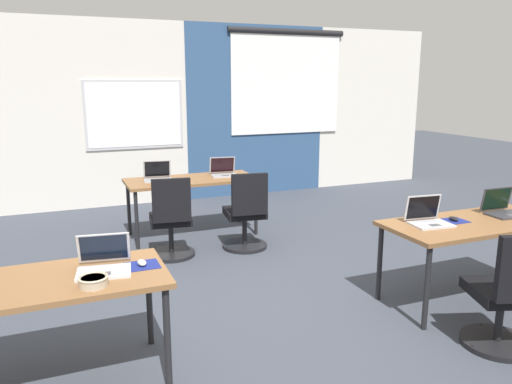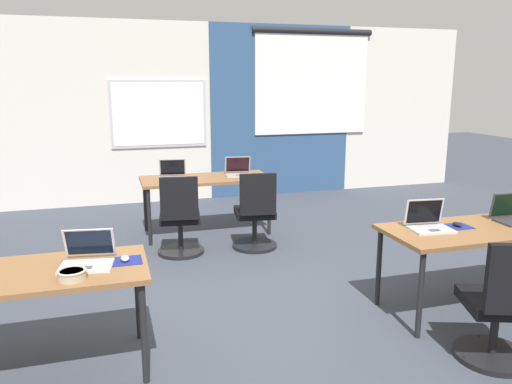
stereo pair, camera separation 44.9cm
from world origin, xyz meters
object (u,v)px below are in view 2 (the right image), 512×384
(chair_near_right_inner, at_px, (501,313))
(desk_near_right, at_px, (479,234))
(desk_near_left, at_px, (19,282))
(laptop_far_right, at_px, (239,171))
(mouse_near_right_inner, at_px, (457,224))
(desk_far_center, at_px, (206,182))
(laptop_near_left_inner, at_px, (87,258))
(chair_far_right, at_px, (256,218))
(laptop_near_right_inner, at_px, (429,223))
(laptop_far_left, at_px, (173,174))
(snack_bowl, at_px, (72,274))
(mouse_near_left_inner, at_px, (125,258))
(chair_far_left, at_px, (180,222))

(chair_near_right_inner, bearing_deg, desk_near_right, -100.10)
(desk_near_left, height_order, chair_near_right_inner, chair_near_right_inner)
(laptop_far_right, bearing_deg, desk_near_right, -57.72)
(mouse_near_right_inner, xyz_separation_m, laptop_far_right, (-1.15, 2.77, 0.03))
(desk_far_center, bearing_deg, laptop_near_left_inner, -115.62)
(desk_near_right, height_order, chair_far_right, chair_far_right)
(desk_near_left, xyz_separation_m, laptop_near_right_inner, (3.07, 0.08, 0.11))
(laptop_near_right_inner, distance_m, chair_near_right_inner, 0.93)
(chair_near_right_inner, relative_size, laptop_far_left, 2.50)
(desk_near_right, xyz_separation_m, chair_near_right_inner, (-0.43, -0.76, -0.28))
(mouse_near_right_inner, distance_m, snack_bowl, 3.01)
(desk_near_right, height_order, laptop_far_left, laptop_far_left)
(laptop_far_left, bearing_deg, desk_near_left, -106.98)
(desk_near_right, xyz_separation_m, snack_bowl, (-3.16, -0.21, 0.10))
(laptop_near_right_inner, relative_size, laptop_far_right, 0.97)
(desk_near_right, bearing_deg, laptop_far_left, 126.98)
(desk_near_left, relative_size, laptop_near_left_inner, 4.30)
(mouse_near_left_inner, relative_size, laptop_far_right, 0.28)
(desk_near_right, height_order, chair_near_right_inner, chair_near_right_inner)
(chair_near_right_inner, bearing_deg, laptop_far_right, -56.91)
(chair_near_right_inner, distance_m, laptop_far_left, 4.04)
(desk_far_center, relative_size, snack_bowl, 9.01)
(mouse_near_right_inner, distance_m, chair_near_right_inner, 0.95)
(laptop_near_left_inner, xyz_separation_m, laptop_far_right, (1.77, 2.81, 0.00))
(laptop_near_right_inner, height_order, chair_near_right_inner, laptop_near_right_inner)
(desk_near_right, xyz_separation_m, mouse_near_right_inner, (-0.16, 0.07, 0.08))
(laptop_near_left_inner, distance_m, chair_far_left, 2.25)
(laptop_near_right_inner, xyz_separation_m, laptop_far_right, (-0.88, 2.76, -0.00))
(laptop_near_right_inner, bearing_deg, chair_near_right_inner, -83.86)
(mouse_near_right_inner, relative_size, laptop_far_right, 0.28)
(desk_far_center, bearing_deg, desk_near_right, -57.99)
(desk_far_center, distance_m, mouse_near_right_inner, 3.16)
(desk_near_left, relative_size, snack_bowl, 9.01)
(chair_near_right_inner, height_order, chair_far_right, same)
(desk_far_center, height_order, mouse_near_right_inner, mouse_near_right_inner)
(mouse_near_left_inner, xyz_separation_m, chair_far_right, (1.51, 1.99, -0.36))
(mouse_near_right_inner, bearing_deg, desk_far_center, 120.18)
(laptop_far_right, relative_size, snack_bowl, 2.06)
(laptop_near_left_inner, distance_m, laptop_near_right_inner, 2.65)
(desk_near_right, xyz_separation_m, chair_far_left, (-2.19, 2.06, -0.28))
(laptop_near_left_inner, bearing_deg, chair_near_right_inner, -8.14)
(desk_near_right, distance_m, chair_far_right, 2.43)
(desk_near_left, distance_m, laptop_near_right_inner, 3.07)
(laptop_far_right, bearing_deg, laptop_near_right_inner, -64.87)
(desk_near_right, bearing_deg, laptop_far_right, 114.82)
(laptop_near_right_inner, bearing_deg, mouse_near_left_inner, -172.67)
(desk_near_left, height_order, laptop_far_right, laptop_far_right)
(laptop_near_left_inner, height_order, chair_far_right, laptop_near_left_inner)
(chair_far_right, bearing_deg, laptop_far_right, -83.66)
(mouse_near_left_inner, xyz_separation_m, snack_bowl, (-0.32, -0.23, 0.01))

